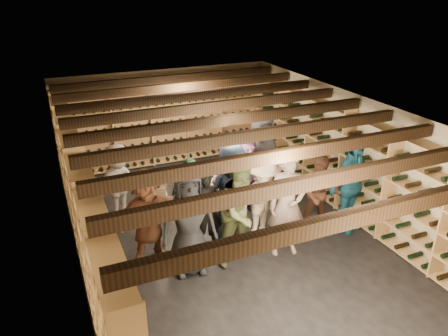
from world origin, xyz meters
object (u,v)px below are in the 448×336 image
person_5 (148,217)px  person_7 (287,205)px  crate_stack_left (154,193)px  person_4 (350,185)px  person_3 (262,200)px  crate_stack_right (213,191)px  person_11 (245,175)px  crate_loose (200,178)px  person_10 (190,198)px  person_12 (261,156)px  person_0 (188,222)px  person_8 (321,194)px  person_6 (232,194)px  person_1 (207,211)px  person_2 (242,211)px  person_9 (119,184)px

person_5 → person_7: person_7 is taller
crate_stack_left → person_4: 3.96m
person_3 → person_5: bearing=163.5°
crate_stack_left → person_7: size_ratio=0.36×
crate_stack_right → person_11: 1.01m
crate_loose → person_4: bearing=-59.1°
person_3 → person_4: (1.68, -0.31, 0.12)m
crate_stack_right → person_10: person_10 is taller
person_5 → person_7: bearing=-33.5°
crate_stack_left → person_12: bearing=-8.1°
person_4 → person_5: person_4 is taller
crate_loose → person_0: 3.51m
person_7 → person_8: size_ratio=1.23×
crate_stack_right → person_7: bearing=-78.1°
crate_loose → person_5: person_5 is taller
person_4 → person_6: (-2.18, 0.54, 0.01)m
person_1 → person_6: size_ratio=0.81×
person_0 → person_1: bearing=49.3°
person_2 → person_4: (2.28, 0.10, -0.01)m
person_1 → person_3: bearing=9.4°
person_0 → person_10: (0.36, 1.00, -0.14)m
crate_stack_left → person_12: size_ratio=0.37×
person_12 → person_6: bearing=-141.0°
crate_loose → person_3: person_3 is taller
person_3 → person_7: size_ratio=0.87×
person_8 → person_5: bearing=-160.8°
person_6 → person_8: bearing=-17.7°
person_6 → person_3: bearing=-30.8°
person_6 → person_12: 1.93m
person_10 → person_7: bearing=-58.8°
person_5 → crate_stack_right: bearing=24.9°
person_8 → person_12: person_12 is taller
person_6 → person_9: size_ratio=1.18×
crate_stack_right → person_5: size_ratio=0.35×
person_6 → person_7: size_ratio=1.01×
person_0 → person_3: (1.52, 0.35, -0.11)m
crate_loose → person_1: person_1 is taller
person_9 → person_11: person_11 is taller
person_2 → crate_stack_right: bearing=65.1°
crate_stack_left → person_8: bearing=-38.1°
person_1 → crate_stack_left: bearing=119.0°
crate_stack_right → person_6: person_6 is taller
person_8 → person_0: bearing=-150.4°
person_10 → person_12: bearing=8.1°
person_5 → person_4: bearing=-23.7°
person_8 → person_10: size_ratio=0.97×
crate_stack_right → person_3: size_ratio=0.36×
crate_stack_right → crate_loose: crate_stack_right is taller
crate_loose → person_11: person_11 is taller
crate_loose → person_7: person_7 is taller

